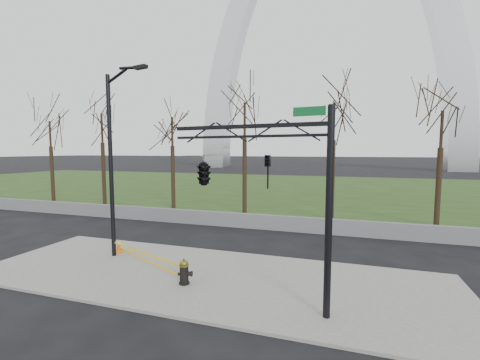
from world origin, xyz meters
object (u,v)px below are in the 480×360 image
(traffic_cone, at_px, (119,246))
(street_light, at_px, (114,152))
(traffic_signal_mast, at_px, (225,171))
(fire_hydrant, at_px, (184,272))

(traffic_cone, xyz_separation_m, street_light, (0.29, -0.45, 4.28))
(traffic_cone, relative_size, traffic_signal_mast, 0.11)
(fire_hydrant, relative_size, traffic_cone, 1.45)
(fire_hydrant, distance_m, street_light, 6.20)
(traffic_signal_mast, bearing_deg, traffic_cone, 165.05)
(street_light, relative_size, traffic_signal_mast, 1.37)
(fire_hydrant, xyz_separation_m, street_light, (-4.23, 1.75, 4.17))
(traffic_cone, relative_size, street_light, 0.08)
(fire_hydrant, bearing_deg, traffic_signal_mast, -23.74)
(fire_hydrant, distance_m, traffic_cone, 5.02)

